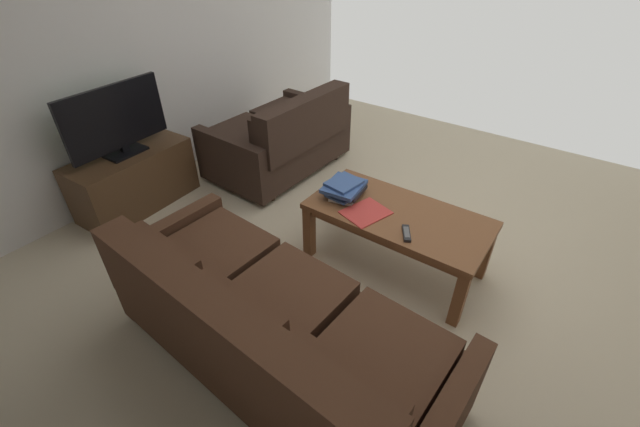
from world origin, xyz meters
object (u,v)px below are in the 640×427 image
Objects in this scene: tv_remote at (406,233)px; loose_magazine at (366,212)px; sofa_main at (269,329)px; tv_stand at (134,180)px; loveseat_near at (282,138)px; book_stack at (345,188)px; flat_tv at (116,120)px; coffee_table at (397,221)px.

tv_remote reaches higher than loose_magazine.
sofa_main reaches higher than tv_stand.
book_stack is (-1.17, 0.68, 0.19)m from loveseat_near.
loose_magazine is at bearing -88.24° from sofa_main.
loveseat_near is 4.70× the size of loose_magazine.
flat_tv is 2.43m from tv_remote.
coffee_table is 0.44m from book_stack.
flat_tv is 2.12m from loose_magazine.
sofa_main is at bearing 103.19° from book_stack.
book_stack is (-1.81, -0.58, -0.27)m from flat_tv.
coffee_table is 1.20× the size of tv_stand.
tv_stand is 3.47× the size of loose_magazine.
coffee_table is at bearing -51.80° from tv_remote.
loveseat_near is (1.44, -1.83, 0.00)m from sofa_main.
book_stack is at bearing -162.31° from tv_stand.
loveseat_near is at bearing -25.79° from tv_remote.
tv_stand is 3.19× the size of book_stack.
loose_magazine is (-0.24, 0.10, -0.05)m from book_stack.
tv_stand reaches higher than tv_remote.
flat_tv is 5.41× the size of tv_remote.
book_stack is (-1.81, -0.58, 0.28)m from tv_stand.
sofa_main is 12.61× the size of tv_remote.
tv_stand is at bearing 46.60° from flat_tv.
coffee_table is 1.42× the size of flat_tv.
sofa_main is 1.05m from loose_magazine.
sofa_main reaches higher than coffee_table.
loveseat_near is at bearing -51.84° from sofa_main.
tv_remote reaches higher than coffee_table.
loveseat_near is at bearing -117.02° from flat_tv.
flat_tv reaches higher than tv_stand.
loose_magazine is (-2.04, -0.47, 0.22)m from tv_stand.
flat_tv is 2.93× the size of loose_magazine.
book_stack is at bearing -76.81° from sofa_main.
book_stack is at bearing 149.79° from loveseat_near.
coffee_table is 4.18× the size of loose_magazine.
flat_tv is (2.08, -0.57, 0.46)m from sofa_main.
book_stack is at bearing -15.59° from tv_remote.
tv_remote is (-2.37, -0.42, 0.23)m from tv_stand.
sofa_main is at bearing 108.99° from loose_magazine.
tv_stand is at bearing 62.97° from loveseat_near.
flat_tv is at bearing 30.24° from loose_magazine.
loose_magazine is (-2.04, -0.47, -0.33)m from flat_tv.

